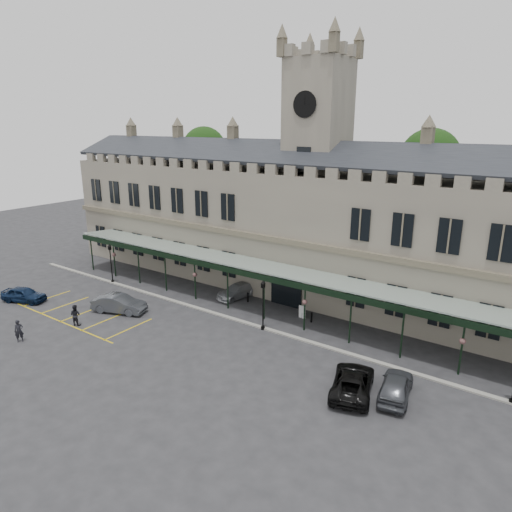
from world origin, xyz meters
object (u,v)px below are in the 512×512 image
Objects in this scene: car_left_b at (119,304)px; car_right_a at (396,386)px; person_a at (19,331)px; lamp_post_left at (111,260)px; traffic_cone at (385,404)px; car_left_a at (24,294)px; clock_tower at (317,160)px; person_b at (75,315)px; lamp_post_mid at (263,301)px; car_van at (353,382)px; car_taxi at (238,290)px; sign_board at (302,312)px; station_building at (314,228)px.

car_left_b reaches higher than car_right_a.
car_left_b is 8.41m from person_a.
lamp_post_left is 6.54× the size of traffic_cone.
car_left_b reaches higher than traffic_cone.
person_a is (-26.46, -7.88, 0.57)m from traffic_cone.
traffic_cone is 0.16× the size of car_left_a.
person_b is at bearing -122.92° from clock_tower.
car_left_a is at bearing -107.04° from lamp_post_left.
lamp_post_mid is at bearing -23.33° from person_a.
car_right_a is (2.42, 1.04, 0.04)m from car_van.
traffic_cone is at bearing -15.41° from car_taxi.
sign_board is (1.54, 3.84, -2.00)m from lamp_post_mid.
station_building is at bearing 130.77° from traffic_cone.
traffic_cone is at bearing 76.08° from car_right_a.
car_right_a reaches higher than car_taxi.
car_right_a is (34.35, 4.80, 0.04)m from car_left_a.
car_left_a is 20.43m from car_taxi.
lamp_post_left is (-18.46, -10.40, -10.55)m from clock_tower.
station_building reaches higher than sign_board.
lamp_post_left reaches higher than car_right_a.
person_b is (-0.80, -3.89, 0.10)m from car_left_b.
sign_board is at bearing -80.02° from car_left_b.
clock_tower is at bearing 29.40° from lamp_post_left.
lamp_post_mid is 0.88× the size of car_left_b.
car_taxi is at bearing 18.13° from lamp_post_left.
clock_tower is 22.62m from car_left_b.
lamp_post_mid reaches higher than car_left_b.
traffic_cone is 0.13× the size of car_van.
lamp_post_mid is 13.24m from traffic_cone.
car_taxi is 19.98m from car_right_a.
lamp_post_left is 1.00× the size of lamp_post_mid.
car_left_a is 0.94× the size of car_right_a.
lamp_post_left is at bearing -150.80° from station_building.
car_taxi is 18.27m from car_van.
car_left_a reaches higher than car_taxi.
person_a is (-1.70, -8.24, 0.09)m from car_left_b.
car_left_a is (-22.14, -8.07, -1.84)m from lamp_post_mid.
clock_tower reaches higher than car_left_b.
lamp_post_mid is 13.53m from car_left_b.
car_van reaches higher than sign_board.
lamp_post_left is 2.38× the size of person_b.
traffic_cone is 0.36× the size of person_b.
car_taxi is (-6.14, 4.63, -1.90)m from lamp_post_mid.
clock_tower reaches higher than car_van.
car_taxi is (13.46, 4.41, -1.89)m from lamp_post_left.
car_van is (10.93, -14.93, -12.38)m from clock_tower.
car_left_a is at bearing -19.31° from person_b.
clock_tower is at bearing 130.61° from traffic_cone.
car_van is (9.79, -4.30, -1.83)m from lamp_post_mid.
lamp_post_left reaches higher than person_a.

